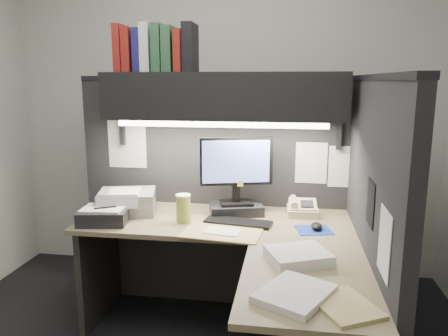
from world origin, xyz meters
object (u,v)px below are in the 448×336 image
(desk, at_px, (260,310))
(telephone, at_px, (302,209))
(printer, at_px, (127,202))
(notebook_stack, at_px, (104,216))
(overhead_shelf, at_px, (224,96))
(monitor, at_px, (236,184))
(coffee_cup, at_px, (183,209))
(keyboard, at_px, (238,222))

(desk, relative_size, telephone, 8.30)
(telephone, bearing_deg, desk, -109.79)
(printer, bearing_deg, telephone, -8.31)
(telephone, bearing_deg, notebook_stack, -167.16)
(overhead_shelf, relative_size, telephone, 7.56)
(monitor, xyz_separation_m, notebook_stack, (-0.79, -0.30, -0.16))
(telephone, height_order, coffee_cup, coffee_cup)
(coffee_cup, xyz_separation_m, notebook_stack, (-0.48, -0.09, -0.04))
(desk, distance_m, telephone, 0.84)
(overhead_shelf, xyz_separation_m, notebook_stack, (-0.70, -0.36, -0.73))
(keyboard, height_order, notebook_stack, notebook_stack)
(keyboard, bearing_deg, desk, -61.66)
(overhead_shelf, bearing_deg, coffee_cup, -128.31)
(telephone, relative_size, coffee_cup, 1.23)
(coffee_cup, bearing_deg, notebook_stack, -169.89)
(desk, height_order, monitor, monitor)
(desk, bearing_deg, keyboard, 109.23)
(desk, xyz_separation_m, monitor, (-0.21, 0.70, 0.49))
(printer, bearing_deg, desk, -47.99)
(overhead_shelf, bearing_deg, desk, -68.21)
(overhead_shelf, xyz_separation_m, coffee_cup, (-0.21, -0.27, -0.69))
(keyboard, bearing_deg, coffee_cup, -168.25)
(monitor, height_order, coffee_cup, monitor)
(monitor, bearing_deg, overhead_shelf, 133.45)
(coffee_cup, bearing_deg, keyboard, 2.64)
(telephone, bearing_deg, monitor, -176.96)
(notebook_stack, bearing_deg, keyboard, 7.04)
(overhead_shelf, bearing_deg, monitor, -31.36)
(monitor, bearing_deg, coffee_cup, -159.73)
(notebook_stack, bearing_deg, monitor, 21.01)
(telephone, xyz_separation_m, coffee_cup, (-0.74, -0.26, 0.04))
(desk, distance_m, overhead_shelf, 1.33)
(monitor, relative_size, printer, 1.41)
(printer, distance_m, notebook_stack, 0.24)
(telephone, distance_m, notebook_stack, 1.27)
(coffee_cup, bearing_deg, overhead_shelf, 51.69)
(desk, xyz_separation_m, keyboard, (-0.17, 0.50, 0.30))
(overhead_shelf, distance_m, telephone, 0.90)
(desk, height_order, keyboard, keyboard)
(printer, bearing_deg, coffee_cup, -32.94)
(monitor, bearing_deg, printer, 170.77)
(monitor, distance_m, telephone, 0.47)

